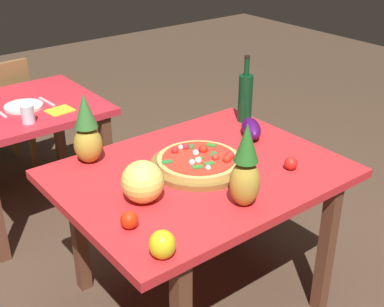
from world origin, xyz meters
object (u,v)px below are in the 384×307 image
background_table (25,124)px  wine_bottle (245,97)px  fork_utensil (0,113)px  tomato_by_bottle (291,163)px  display_table (199,186)px  pineapple_right (245,170)px  eggplant (251,129)px  pineapple_left (87,132)px  pizza (200,159)px  dinner_plate (24,106)px  pizza_board (199,165)px  tomato_beside_pepper (129,220)px  melon (143,182)px  napkin_folded (60,111)px  bell_pepper (162,245)px  drinking_glass_water (28,114)px  knife_utensil (47,102)px

background_table → wine_bottle: wine_bottle is taller
fork_utensil → tomato_by_bottle: bearing=-63.3°
display_table → pineapple_right: (-0.04, -0.33, 0.24)m
wine_bottle → eggplant: bearing=-124.0°
background_table → pineapple_left: size_ratio=2.63×
pizza → dinner_plate: (-0.35, 1.19, -0.03)m
display_table → eggplant: eggplant is taller
pizza_board → pineapple_right: pineapple_right is taller
wine_bottle → tomato_beside_pepper: bearing=-155.0°
pizza → fork_utensil: 1.29m
melon → fork_utensil: melon is taller
melon → tomato_by_bottle: size_ratio=2.87×
background_table → wine_bottle: (0.87, -0.96, 0.26)m
eggplant → napkin_folded: size_ratio=1.43×
pineapple_right → bell_pepper: 0.46m
bell_pepper → drinking_glass_water: bell_pepper is taller
melon → dinner_plate: (0.01, 1.27, -0.08)m
display_table → pizza: bearing=51.1°
display_table → melon: bearing=-169.7°
display_table → tomato_by_bottle: 0.42m
pizza_board → tomato_by_bottle: bearing=-40.5°
display_table → pineapple_right: pineapple_right is taller
eggplant → dinner_plate: 1.33m
dinner_plate → bell_pepper: bearing=-95.3°
display_table → fork_utensil: 1.30m
pizza_board → melon: bearing=-166.8°
bell_pepper → dinner_plate: bell_pepper is taller
pineapple_left → drinking_glass_water: size_ratio=3.39×
tomato_beside_pepper → pineapple_left: bearing=76.6°
melon → knife_utensil: bearing=83.5°
display_table → tomato_beside_pepper: size_ratio=18.22×
bell_pepper → fork_utensil: size_ratio=0.57×
napkin_folded → fork_utensil: bearing=147.8°
eggplant → knife_utensil: eggplant is taller
display_table → eggplant: size_ratio=6.16×
pineapple_left → drinking_glass_water: 0.62m
pizza → wine_bottle: size_ratio=1.04×
pineapple_left → fork_utensil: size_ratio=1.84×
display_table → tomato_by_bottle: bearing=-37.1°
tomato_beside_pepper → fork_utensil: size_ratio=0.38×
tomato_beside_pepper → drinking_glass_water: 1.18m
background_table → tomato_beside_pepper: 1.46m
pizza → napkin_folded: (-0.21, 1.01, -0.04)m
bell_pepper → tomato_by_bottle: bell_pepper is taller
display_table → pizza_board: (0.01, 0.02, 0.10)m
wine_bottle → knife_utensil: wine_bottle is taller
eggplant → tomato_by_bottle: 0.38m
pineapple_right → napkin_folded: bearing=96.3°
pizza_board → tomato_beside_pepper: size_ratio=6.43×
tomato_beside_pepper → fork_utensil: tomato_beside_pepper is taller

